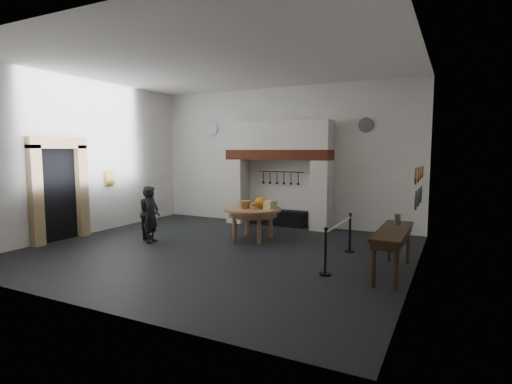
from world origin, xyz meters
The scene contains 39 objects.
floor centered at (0.00, 0.00, 0.00)m, with size 9.00×8.00×0.02m, color black.
ceiling centered at (0.00, 0.00, 4.50)m, with size 9.00×8.00×0.02m, color silver.
wall_back centered at (0.00, 4.00, 2.25)m, with size 9.00×0.02×4.50m, color white.
wall_front centered at (0.00, -4.00, 2.25)m, with size 9.00×0.02×4.50m, color white.
wall_left centered at (-4.50, 0.00, 2.25)m, with size 0.02×8.00×4.50m, color white.
wall_right centered at (4.50, 0.00, 2.25)m, with size 0.02×8.00×4.50m, color white.
chimney_pier_left centered at (-1.48, 3.65, 1.07)m, with size 0.55×0.70×2.15m, color silver.
chimney_pier_right centered at (1.48, 3.65, 1.07)m, with size 0.55×0.70×2.15m, color silver.
hearth_brick_band centered at (0.00, 3.65, 2.31)m, with size 3.50×0.72×0.32m, color #9E442B.
chimney_hood centered at (0.00, 3.65, 2.92)m, with size 3.50×0.70×0.90m, color silver.
iron_range centered at (0.00, 3.72, 0.25)m, with size 1.90×0.45×0.50m, color black.
utensil_rail centered at (0.00, 3.92, 1.75)m, with size 0.02×0.02×1.60m, color black.
door_recess centered at (-4.47, -1.00, 1.25)m, with size 0.04×1.10×2.50m, color black.
door_jamb_near centered at (-4.38, -1.70, 1.30)m, with size 0.22×0.30×2.60m, color tan.
door_jamb_far centered at (-4.38, -0.30, 1.30)m, with size 0.22×0.30×2.60m, color tan.
door_lintel centered at (-4.38, -1.00, 2.65)m, with size 0.22×1.70×0.30m, color tan.
wall_plaque centered at (-4.45, 0.80, 1.60)m, with size 0.05×0.34×0.44m, color gold.
work_table centered at (0.22, 1.44, 0.84)m, with size 1.56×1.56×0.07m, color #A8794F.
pumpkin centered at (0.42, 1.54, 1.03)m, with size 0.36×0.36×0.31m, color orange.
cheese_block_big centered at (0.72, 1.39, 0.99)m, with size 0.22×0.22×0.24m, color #FEFF98.
cheese_block_small centered at (0.70, 1.69, 0.97)m, with size 0.18×0.18×0.20m, color #E5DA89.
wicker_basket centered at (0.07, 1.29, 0.98)m, with size 0.32×0.32×0.22m, color #A4723C.
bread_loaf centered at (0.12, 1.79, 0.94)m, with size 0.31×0.18×0.13m, color #AC753D.
visitor_near centered at (-2.03, -0.08, 0.75)m, with size 0.55×0.36×1.50m, color black.
visitor_far centered at (-2.43, 0.32, 0.74)m, with size 0.72×0.56×1.47m, color black.
side_table centered at (4.10, -0.04, 0.87)m, with size 0.55×2.20×0.06m, color #372014.
pewter_jug centered at (4.10, 0.56, 1.01)m, with size 0.12×0.12×0.22m, color #505156.
copper_pan_a centered at (4.46, 0.20, 1.95)m, with size 0.34×0.34×0.03m, color #C6662D.
copper_pan_b centered at (4.46, 0.75, 1.95)m, with size 0.32×0.32×0.03m, color #C6662D.
copper_pan_c centered at (4.46, 1.30, 1.95)m, with size 0.30×0.30×0.03m, color #C6662D.
copper_pan_d centered at (4.46, 1.85, 1.95)m, with size 0.28×0.28×0.03m, color #C6662D.
pewter_plate_left centered at (4.46, 0.40, 1.45)m, with size 0.40×0.40×0.03m, color #4C4C51.
pewter_plate_mid centered at (4.46, 1.00, 1.45)m, with size 0.40×0.40×0.03m, color #4C4C51.
pewter_plate_right centered at (4.46, 1.60, 1.45)m, with size 0.40×0.40×0.03m, color #4C4C51.
pewter_plate_back_left centered at (-2.70, 3.96, 3.20)m, with size 0.44×0.44×0.03m, color #4C4C51.
pewter_plate_back_right centered at (2.70, 3.96, 3.20)m, with size 0.44×0.44×0.03m, color #4C4C51.
barrier_post_near centered at (2.93, -0.69, 0.45)m, with size 0.05×0.05×0.90m, color black.
barrier_post_far centered at (2.93, 1.31, 0.45)m, with size 0.05×0.05×0.90m, color black.
barrier_rope centered at (2.93, 0.31, 0.85)m, with size 0.04×0.04×2.00m, color white.
Camera 1 is at (5.16, -8.18, 2.46)m, focal length 28.00 mm.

